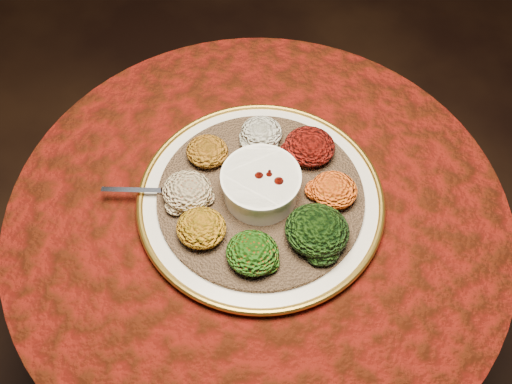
% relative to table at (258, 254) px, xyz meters
% --- Properties ---
extents(table, '(0.96, 0.96, 0.73)m').
position_rel_table_xyz_m(table, '(0.00, 0.00, 0.00)').
color(table, black).
rests_on(table, ground).
extents(platter, '(0.56, 0.56, 0.02)m').
position_rel_table_xyz_m(platter, '(-0.00, 0.02, 0.19)').
color(platter, silver).
rests_on(platter, table).
extents(injera, '(0.45, 0.45, 0.01)m').
position_rel_table_xyz_m(injera, '(-0.00, 0.02, 0.20)').
color(injera, brown).
rests_on(injera, platter).
extents(stew_bowl, '(0.15, 0.15, 0.06)m').
position_rel_table_xyz_m(stew_bowl, '(-0.00, 0.02, 0.24)').
color(stew_bowl, white).
rests_on(stew_bowl, injera).
extents(spoon, '(0.15, 0.06, 0.01)m').
position_rel_table_xyz_m(spoon, '(-0.17, -0.03, 0.21)').
color(spoon, silver).
rests_on(spoon, injera).
extents(portion_ayib, '(0.08, 0.08, 0.04)m').
position_rel_table_xyz_m(portion_ayib, '(-0.04, 0.15, 0.23)').
color(portion_ayib, beige).
rests_on(portion_ayib, injera).
extents(portion_kitfo, '(0.10, 0.09, 0.05)m').
position_rel_table_xyz_m(portion_kitfo, '(0.06, 0.14, 0.23)').
color(portion_kitfo, black).
rests_on(portion_kitfo, injera).
extents(portion_tikil, '(0.09, 0.08, 0.04)m').
position_rel_table_xyz_m(portion_tikil, '(0.13, 0.06, 0.23)').
color(portion_tikil, '#A96E0E').
rests_on(portion_tikil, injera).
extents(portion_gomen, '(0.11, 0.11, 0.05)m').
position_rel_table_xyz_m(portion_gomen, '(0.12, -0.04, 0.24)').
color(portion_gomen, black).
rests_on(portion_gomen, injera).
extents(portion_mixveg, '(0.09, 0.09, 0.04)m').
position_rel_table_xyz_m(portion_mixveg, '(0.03, -0.11, 0.23)').
color(portion_mixveg, '#A9270A').
rests_on(portion_mixveg, injera).
extents(portion_kik, '(0.09, 0.09, 0.04)m').
position_rel_table_xyz_m(portion_kik, '(-0.07, -0.10, 0.23)').
color(portion_kik, '#B66A10').
rests_on(portion_kik, injera).
extents(portion_timatim, '(0.09, 0.09, 0.05)m').
position_rel_table_xyz_m(portion_timatim, '(-0.13, -0.03, 0.23)').
color(portion_timatim, maroon).
rests_on(portion_timatim, injera).
extents(portion_shiro, '(0.08, 0.08, 0.04)m').
position_rel_table_xyz_m(portion_shiro, '(-0.13, 0.07, 0.23)').
color(portion_shiro, '#9C5612').
rests_on(portion_shiro, injera).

